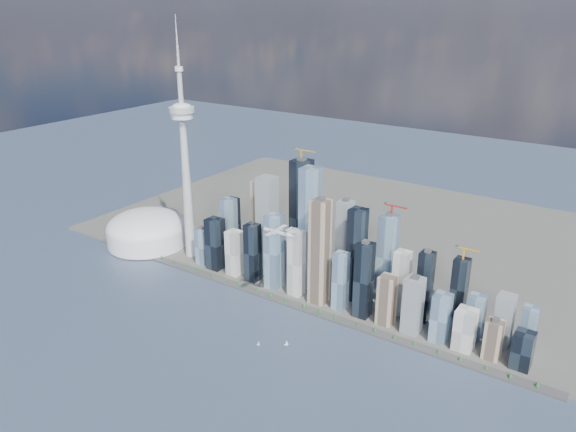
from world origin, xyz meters
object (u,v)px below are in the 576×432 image
Objects in this scene: airplane at (278,232)px; sailboat_west at (259,344)px; needle_tower at (185,162)px; dome_stadium at (147,230)px; sailboat_east at (286,343)px.

sailboat_west is at bearing -80.56° from airplane.
airplane is at bearing 86.89° from sailboat_west.
needle_tower is 59.42× the size of sailboat_west.
sailboat_west is (13.78, -82.13, -186.13)m from airplane.
airplane reaches higher than dome_stadium.
sailboat_east is at bearing -17.70° from dome_stadium.
sailboat_west is at bearing -30.29° from needle_tower.
sailboat_east is at bearing 21.22° from sailboat_west.
needle_tower is 8.17× the size of airplane.
needle_tower is at bearing 137.08° from sailboat_west.
sailboat_east reaches higher than sailboat_west.
sailboat_west is (362.86, -211.92, -232.87)m from needle_tower.
dome_stadium is at bearing 145.49° from sailboat_west.
airplane is 6.28× the size of sailboat_east.
needle_tower reaches higher than airplane.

